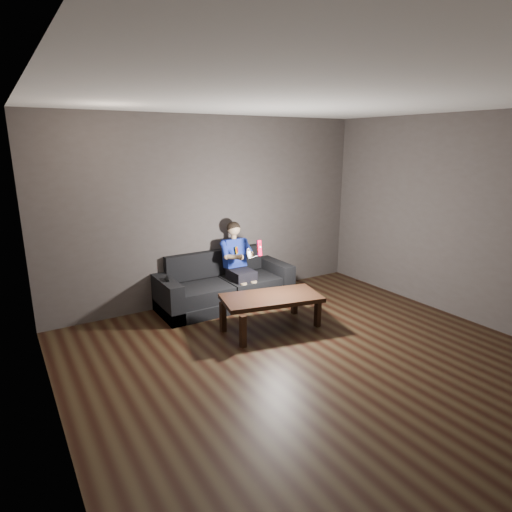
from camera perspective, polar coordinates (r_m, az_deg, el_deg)
floor at (r=4.77m, az=8.53°, el=-14.33°), size 5.00×5.00×0.00m
back_wall at (r=6.35m, az=-5.69°, el=6.07°), size 5.00×0.04×2.70m
left_wall at (r=3.30m, az=-26.01°, el=-3.73°), size 0.04×5.00×2.70m
right_wall at (r=6.19m, az=27.13°, el=4.27°), size 0.04×5.00×2.70m
ceiling at (r=4.19m, az=10.02°, el=19.93°), size 5.00×5.00×0.02m
sofa at (r=6.33m, az=-4.34°, el=-4.24°), size 1.96×0.85×0.76m
child at (r=6.26m, az=-2.43°, el=-0.20°), size 0.47×0.58×1.16m
wii_remote_red at (r=5.87m, az=0.45°, el=1.08°), size 0.06×0.09×0.22m
nunchuk_white at (r=5.81m, az=-0.99°, el=0.38°), size 0.07×0.10×0.15m
wii_remote_black at (r=5.84m, az=-11.80°, el=-3.04°), size 0.08×0.17×0.03m
coffee_table at (r=5.43m, az=2.03°, el=-5.93°), size 1.33×0.86×0.45m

